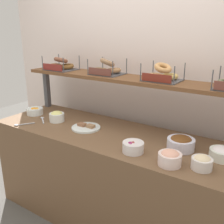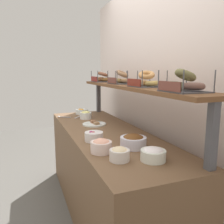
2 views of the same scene
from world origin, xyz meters
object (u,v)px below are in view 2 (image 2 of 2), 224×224
(bowl_fruit_salad, at_px, (81,112))
(serving_spoon_near_plate, at_px, (79,116))
(bagel_basket_cinnamon_raisin, at_px, (103,78))
(bagel_basket_poppy, at_px, (184,84))
(serving_plate_white, at_px, (94,124))
(bagel_basket_sesame, at_px, (146,82))
(bowl_lox_spread, at_px, (101,146))
(bowl_cream_cheese, at_px, (153,154))
(serving_spoon_by_edge, at_px, (62,117))
(bowl_beet_salad, at_px, (94,136))
(bowl_chocolate_spread, at_px, (133,141))
(bowl_egg_salad, at_px, (86,115))
(bowl_potato_salad, at_px, (120,154))
(bagel_basket_everything, at_px, (122,79))

(bowl_fruit_salad, bearing_deg, serving_spoon_near_plate, -21.43)
(serving_spoon_near_plate, bearing_deg, bagel_basket_cinnamon_raisin, 96.86)
(bagel_basket_cinnamon_raisin, bearing_deg, bagel_basket_poppy, 0.19)
(serving_plate_white, height_order, bagel_basket_sesame, bagel_basket_sesame)
(bowl_lox_spread, distance_m, bowl_cream_cheese, 0.37)
(serving_spoon_near_plate, distance_m, serving_spoon_by_edge, 0.22)
(bowl_beet_salad, bearing_deg, bowl_chocolate_spread, 40.89)
(bowl_egg_salad, height_order, serving_spoon_near_plate, bowl_egg_salad)
(serving_spoon_by_edge, height_order, bagel_basket_cinnamon_raisin, bagel_basket_cinnamon_raisin)
(bowl_egg_salad, distance_m, serving_plate_white, 0.35)
(bowl_egg_salad, relative_size, serving_spoon_by_edge, 0.91)
(bagel_basket_cinnamon_raisin, height_order, bagel_basket_poppy, bagel_basket_poppy)
(bowl_fruit_salad, xyz_separation_m, bagel_basket_poppy, (1.77, 0.26, 0.45))
(serving_plate_white, height_order, bagel_basket_poppy, bagel_basket_poppy)
(bowl_lox_spread, bearing_deg, bowl_egg_salad, 170.56)
(bowl_egg_salad, bearing_deg, bowl_potato_salad, -5.65)
(bowl_egg_salad, bearing_deg, bagel_basket_poppy, 11.21)
(bowl_beet_salad, bearing_deg, bagel_basket_poppy, 40.40)
(bowl_fruit_salad, distance_m, bagel_basket_everything, 0.87)
(bagel_basket_everything, bearing_deg, bowl_cream_cheese, -12.93)
(bowl_egg_salad, xyz_separation_m, bowl_beet_salad, (0.91, -0.17, -0.01))
(bowl_beet_salad, relative_size, serving_spoon_near_plate, 1.00)
(bowl_potato_salad, xyz_separation_m, serving_spoon_near_plate, (-1.51, 0.09, -0.04))
(bowl_egg_salad, distance_m, bowl_potato_salad, 1.38)
(serving_plate_white, bearing_deg, bowl_potato_salad, -7.72)
(serving_plate_white, xyz_separation_m, serving_spoon_near_plate, (-0.49, -0.05, -0.00))
(bagel_basket_everything, xyz_separation_m, bagel_basket_sesame, (0.54, -0.01, -0.00))
(bowl_lox_spread, height_order, bowl_cream_cheese, bowl_lox_spread)
(bowl_potato_salad, bearing_deg, bagel_basket_sesame, 137.05)
(bowl_cream_cheese, relative_size, bagel_basket_everything, 0.57)
(bowl_lox_spread, xyz_separation_m, bagel_basket_cinnamon_raisin, (-1.37, 0.48, 0.43))
(bowl_fruit_salad, distance_m, bagel_basket_cinnamon_raisin, 0.53)
(bowl_cream_cheese, height_order, bagel_basket_sesame, bagel_basket_sesame)
(bagel_basket_everything, distance_m, bagel_basket_poppy, 1.08)
(bowl_chocolate_spread, xyz_separation_m, bagel_basket_poppy, (0.27, 0.22, 0.43))
(serving_spoon_near_plate, xyz_separation_m, bagel_basket_sesame, (1.04, 0.36, 0.47))
(serving_plate_white, relative_size, bagel_basket_everything, 0.88)
(serving_plate_white, height_order, serving_spoon_near_plate, serving_plate_white)
(bagel_basket_sesame, bearing_deg, serving_spoon_by_edge, -152.54)
(bowl_fruit_salad, relative_size, bowl_cream_cheese, 0.99)
(serving_plate_white, xyz_separation_m, bagel_basket_everything, (0.01, 0.31, 0.47))
(bowl_fruit_salad, height_order, serving_spoon_near_plate, bowl_fruit_salad)
(bagel_basket_sesame, bearing_deg, bowl_cream_cheese, -23.84)
(bagel_basket_everything, relative_size, bagel_basket_poppy, 1.03)
(bagel_basket_everything, height_order, bagel_basket_poppy, same)
(serving_spoon_by_edge, bearing_deg, serving_plate_white, 25.84)
(bagel_basket_poppy, bearing_deg, serving_spoon_near_plate, -168.09)
(bagel_basket_poppy, bearing_deg, bowl_cream_cheese, -87.16)
(bowl_chocolate_spread, bearing_deg, bowl_lox_spread, -85.89)
(bowl_fruit_salad, bearing_deg, serving_plate_white, -1.94)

